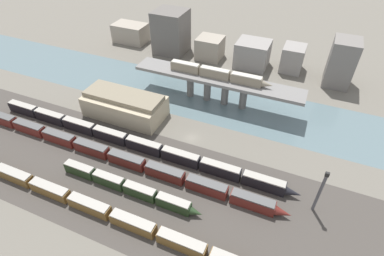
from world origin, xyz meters
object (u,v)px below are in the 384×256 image
at_px(train_yard_mid, 128,187).
at_px(signal_tower, 320,192).
at_px(warehouse_building, 125,105).
at_px(train_yard_near, 95,208).
at_px(train_on_bridge, 218,74).
at_px(train_yard_far, 113,156).
at_px(train_yard_outer, 130,142).

xyz_separation_m(train_yard_mid, signal_tower, (49.66, 14.48, 5.64)).
height_order(train_yard_mid, warehouse_building, warehouse_building).
bearing_deg(train_yard_near, signal_tower, 23.90).
bearing_deg(train_on_bridge, train_yard_far, -113.76).
xyz_separation_m(train_yard_mid, warehouse_building, (-20.53, 31.05, 2.70)).
height_order(train_yard_near, train_yard_mid, train_yard_mid).
bearing_deg(train_on_bridge, train_yard_mid, -98.84).
distance_m(train_yard_far, train_yard_outer, 7.79).
bearing_deg(train_yard_mid, signal_tower, 16.26).
relative_size(train_yard_near, warehouse_building, 3.32).
bearing_deg(signal_tower, train_yard_outer, 178.04).
bearing_deg(train_yard_mid, train_on_bridge, 81.16).
height_order(train_on_bridge, train_yard_outer, train_on_bridge).
relative_size(train_yard_near, train_yard_mid, 2.22).
xyz_separation_m(train_on_bridge, signal_tower, (41.44, -38.40, -5.28)).
bearing_deg(train_yard_far, train_yard_mid, -38.65).
height_order(train_yard_far, warehouse_building, warehouse_building).
relative_size(warehouse_building, signal_tower, 2.02).
relative_size(train_yard_far, warehouse_building, 3.70).
xyz_separation_m(train_on_bridge, train_yard_near, (-12.58, -62.33, -10.98)).
bearing_deg(train_yard_mid, train_yard_near, -114.74).
distance_m(train_yard_near, warehouse_building, 43.70).
xyz_separation_m(train_on_bridge, train_yard_mid, (-8.22, -52.88, -10.92)).
xyz_separation_m(train_on_bridge, warehouse_building, (-28.75, -21.83, -8.22)).
height_order(train_on_bridge, signal_tower, signal_tower).
distance_m(train_on_bridge, train_yard_far, 49.26).
bearing_deg(train_yard_outer, train_yard_mid, -60.18).
height_order(train_on_bridge, train_yard_near, train_on_bridge).
bearing_deg(train_yard_outer, signal_tower, -1.96).
height_order(train_on_bridge, train_yard_mid, train_on_bridge).
xyz_separation_m(train_yard_far, train_yard_outer, (1.67, 7.60, 0.17)).
bearing_deg(train_yard_mid, train_yard_far, 141.35).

